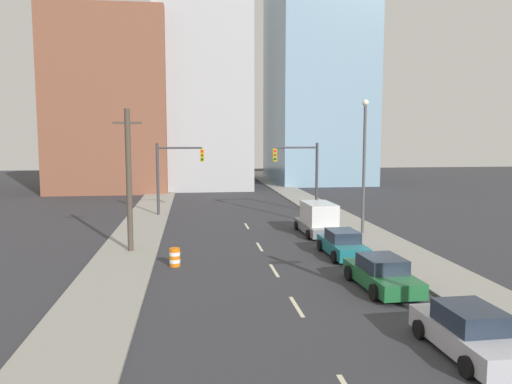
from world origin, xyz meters
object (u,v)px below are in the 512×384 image
at_px(traffic_signal_right, 304,168).
at_px(sedan_teal, 342,244).
at_px(utility_pole_left_mid, 129,180).
at_px(traffic_barrel, 175,257).
at_px(sedan_green, 382,274).
at_px(traffic_signal_left, 171,169).
at_px(sedan_silver, 469,333).
at_px(box_truck_gray, 318,219).
at_px(street_lamp, 364,158).

xyz_separation_m(traffic_signal_right, sedan_teal, (-1.37, -15.78, -3.29)).
height_order(traffic_signal_right, utility_pole_left_mid, utility_pole_left_mid).
bearing_deg(traffic_barrel, sedan_green, -28.80).
bearing_deg(sedan_green, traffic_signal_left, 112.04).
height_order(traffic_signal_left, sedan_silver, traffic_signal_left).
xyz_separation_m(traffic_signal_left, traffic_signal_right, (11.41, 0.00, 0.00)).
relative_size(traffic_signal_right, sedan_green, 1.27).
distance_m(traffic_signal_left, utility_pole_left_mid, 13.59).
bearing_deg(traffic_barrel, traffic_signal_left, 92.72).
bearing_deg(traffic_signal_left, utility_pole_left_mid, -97.71).
bearing_deg(traffic_signal_right, box_truck_gray, -96.82).
distance_m(sedan_silver, sedan_green, 6.75).
xyz_separation_m(utility_pole_left_mid, street_lamp, (15.08, 3.51, 1.01)).
bearing_deg(street_lamp, traffic_signal_left, 143.11).
relative_size(traffic_signal_right, sedan_silver, 1.36).
height_order(utility_pole_left_mid, sedan_silver, utility_pole_left_mid).
height_order(traffic_signal_left, traffic_signal_right, same).
bearing_deg(sedan_silver, traffic_signal_right, 85.91).
relative_size(traffic_signal_left, traffic_barrel, 6.47).
distance_m(utility_pole_left_mid, sedan_green, 14.91).
xyz_separation_m(traffic_barrel, box_truck_gray, (9.49, 7.44, 0.54)).
relative_size(sedan_silver, sedan_teal, 0.97).
xyz_separation_m(sedan_silver, sedan_green, (-0.15, 6.75, -0.02)).
distance_m(traffic_signal_right, sedan_silver, 28.85).
bearing_deg(traffic_barrel, sedan_teal, 6.66).
bearing_deg(sedan_teal, traffic_signal_right, 84.46).
bearing_deg(sedan_teal, traffic_signal_left, 121.90).
bearing_deg(sedan_teal, street_lamp, 60.54).
bearing_deg(utility_pole_left_mid, traffic_signal_left, 82.29).
bearing_deg(traffic_signal_left, street_lamp, -36.89).
height_order(sedan_silver, box_truck_gray, box_truck_gray).
bearing_deg(sedan_teal, traffic_barrel, -173.93).
xyz_separation_m(traffic_signal_right, sedan_silver, (-1.32, -28.64, -3.28)).
xyz_separation_m(traffic_signal_left, sedan_teal, (10.05, -15.78, -3.29)).
height_order(traffic_signal_left, box_truck_gray, traffic_signal_left).
height_order(traffic_signal_right, traffic_barrel, traffic_signal_right).
bearing_deg(box_truck_gray, utility_pole_left_mid, -163.01).
bearing_deg(sedan_silver, street_lamp, 78.93).
xyz_separation_m(traffic_signal_right, utility_pole_left_mid, (-13.24, -13.47, 0.27)).
distance_m(traffic_signal_right, traffic_barrel, 20.22).
relative_size(utility_pole_left_mid, box_truck_gray, 1.51).
relative_size(street_lamp, sedan_green, 1.89).
height_order(traffic_signal_right, box_truck_gray, traffic_signal_right).
height_order(traffic_signal_left, sedan_teal, traffic_signal_left).
relative_size(street_lamp, sedan_teal, 1.97).
bearing_deg(traffic_barrel, street_lamp, 29.01).
distance_m(traffic_signal_right, sedan_teal, 16.18).
distance_m(traffic_signal_left, sedan_silver, 30.54).
height_order(traffic_barrel, box_truck_gray, box_truck_gray).
bearing_deg(box_truck_gray, street_lamp, -11.57).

